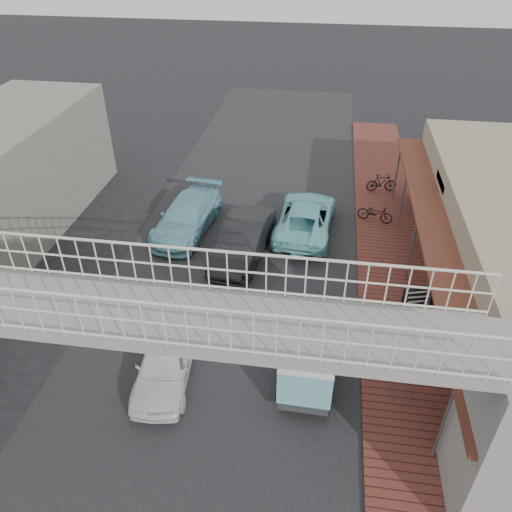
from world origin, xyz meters
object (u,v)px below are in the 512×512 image
(dark_sedan, at_px, (243,240))
(arrow_sign, at_px, (440,296))
(angkot_curb, at_px, (306,217))
(street_clock, at_px, (412,346))
(angkot_far, at_px, (187,216))
(motorcycle_near, at_px, (375,213))
(white_hatchback, at_px, (165,361))
(motorcycle_far, at_px, (381,183))
(angkot_van, at_px, (309,349))

(dark_sedan, bearing_deg, arrow_sign, -26.20)
(angkot_curb, bearing_deg, dark_sedan, 48.62)
(street_clock, distance_m, arrow_sign, 2.48)
(angkot_far, relative_size, motorcycle_near, 3.09)
(white_hatchback, bearing_deg, street_clock, -3.64)
(motorcycle_near, height_order, street_clock, street_clock)
(angkot_far, xyz_separation_m, street_clock, (8.99, -8.64, 1.52))
(motorcycle_near, bearing_deg, street_clock, -162.27)
(dark_sedan, xyz_separation_m, angkot_far, (-2.93, 1.74, -0.07))
(dark_sedan, relative_size, motorcycle_far, 3.11)
(angkot_curb, xyz_separation_m, arrow_sign, (4.63, -7.15, 1.67))
(angkot_far, bearing_deg, dark_sedan, -23.95)
(white_hatchback, relative_size, arrow_sign, 1.42)
(angkot_curb, height_order, angkot_far, angkot_far)
(white_hatchback, distance_m, angkot_van, 4.56)
(white_hatchback, xyz_separation_m, angkot_far, (-1.62, 8.81, 0.06))
(motorcycle_near, height_order, motorcycle_far, motorcycle_far)
(angkot_curb, xyz_separation_m, street_clock, (3.55, -9.38, 1.53))
(motorcycle_far, bearing_deg, angkot_curb, 129.16)
(white_hatchback, bearing_deg, angkot_van, 4.38)
(angkot_curb, relative_size, angkot_far, 1.02)
(motorcycle_far, bearing_deg, white_hatchback, 140.88)
(motorcycle_near, bearing_deg, white_hatchback, 162.80)
(dark_sedan, height_order, motorcycle_near, dark_sedan)
(motorcycle_far, distance_m, arrow_sign, 11.74)
(motorcycle_near, relative_size, street_clock, 0.64)
(white_hatchback, xyz_separation_m, angkot_curb, (3.82, 9.54, 0.05))
(angkot_van, relative_size, motorcycle_far, 2.29)
(angkot_far, bearing_deg, arrow_sign, -25.74)
(dark_sedan, distance_m, arrow_sign, 8.68)
(white_hatchback, distance_m, motorcycle_near, 12.86)
(angkot_van, height_order, motorcycle_far, angkot_van)
(angkot_far, bearing_deg, white_hatchback, -72.77)
(motorcycle_far, bearing_deg, angkot_van, 156.25)
(dark_sedan, distance_m, angkot_van, 7.09)
(angkot_curb, relative_size, arrow_sign, 1.86)
(angkot_van, distance_m, motorcycle_near, 10.36)
(street_clock, bearing_deg, angkot_far, 134.65)
(motorcycle_far, height_order, arrow_sign, arrow_sign)
(dark_sedan, relative_size, angkot_van, 1.36)
(angkot_curb, xyz_separation_m, angkot_far, (-5.44, -0.73, 0.01))
(dark_sedan, relative_size, arrow_sign, 1.74)
(white_hatchback, bearing_deg, angkot_curb, 63.28)
(white_hatchback, relative_size, motorcycle_near, 2.42)
(arrow_sign, bearing_deg, angkot_far, 131.60)
(angkot_far, height_order, angkot_van, angkot_van)
(white_hatchback, relative_size, street_clock, 1.56)
(motorcycle_far, bearing_deg, motorcycle_near, 160.80)
(white_hatchback, relative_size, angkot_curb, 0.76)
(angkot_curb, height_order, arrow_sign, arrow_sign)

